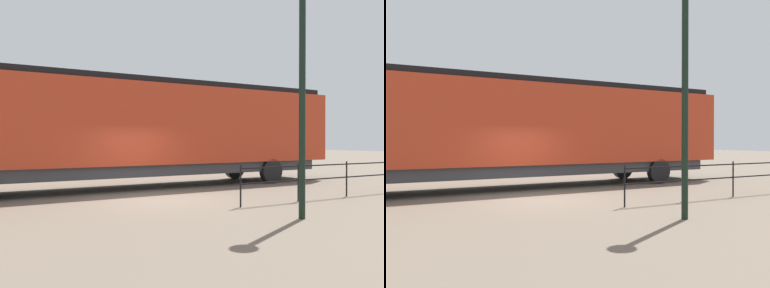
{
  "view_description": "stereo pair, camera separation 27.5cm",
  "coord_description": "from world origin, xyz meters",
  "views": [
    {
      "loc": [
        12.19,
        -5.75,
        1.94
      ],
      "look_at": [
        -0.93,
        1.93,
        1.8
      ],
      "focal_mm": 38.51,
      "sensor_mm": 36.0,
      "label": 1
    },
    {
      "loc": [
        12.33,
        -5.51,
        1.94
      ],
      "look_at": [
        -0.93,
        1.93,
        1.8
      ],
      "focal_mm": 38.51,
      "sensor_mm": 36.0,
      "label": 2
    }
  ],
  "objects": [
    {
      "name": "locomotive",
      "position": [
        -3.4,
        1.36,
        2.44
      ],
      "size": [
        3.08,
        18.55,
        4.38
      ],
      "color": "red",
      "rests_on": "ground_plane"
    },
    {
      "name": "platform_fence",
      "position": [
        2.65,
        6.02,
        0.8
      ],
      "size": [
        0.05,
        9.17,
        1.22
      ],
      "color": "black",
      "rests_on": "ground_plane"
    },
    {
      "name": "ground_plane",
      "position": [
        0.0,
        0.0,
        0.0
      ],
      "size": [
        120.0,
        120.0,
        0.0
      ],
      "primitive_type": "plane",
      "color": "#756656"
    },
    {
      "name": "lamp_post",
      "position": [
        4.83,
        1.7,
        4.32
      ],
      "size": [
        0.53,
        0.53,
        6.04
      ],
      "color": "black",
      "rests_on": "ground_plane"
    }
  ]
}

